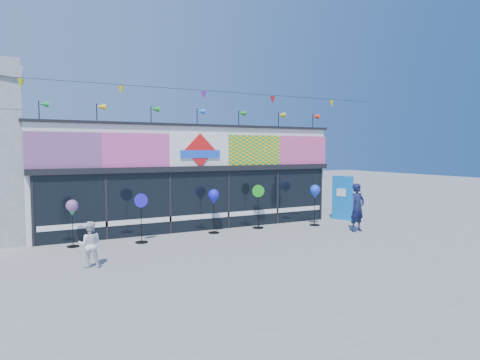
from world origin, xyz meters
TOP-DOWN VIEW (x-y plane):
  - ground at (0.00, 0.00)m, footprint 80.00×80.00m
  - kite_shop at (0.00, 5.94)m, footprint 16.00×5.70m
  - blue_sign at (6.62, 2.90)m, footprint 0.46×0.97m
  - spinner_0 at (-4.67, 2.73)m, footprint 0.39×0.39m
  - spinner_1 at (-2.56, 2.33)m, footprint 0.47×0.42m
  - spinner_2 at (0.28, 2.74)m, footprint 0.42×0.42m
  - spinner_3 at (2.26, 2.85)m, footprint 0.47×0.44m
  - spinner_4 at (4.64, 2.31)m, footprint 0.43×0.43m
  - adult_man at (5.28, 0.51)m, footprint 0.73×0.53m
  - child at (-4.54, -0.00)m, footprint 0.66×0.48m

SIDE VIEW (x-z plane):
  - ground at x=0.00m, z-range 0.00..0.00m
  - child at x=-4.54m, z-range 0.00..1.23m
  - spinner_1 at x=-2.56m, z-range 0.05..1.71m
  - spinner_3 at x=2.26m, z-range 0.05..1.78m
  - adult_man at x=5.28m, z-range 0.00..1.84m
  - blue_sign at x=6.62m, z-range 0.01..1.96m
  - spinner_0 at x=-4.67m, z-range 0.46..1.99m
  - spinner_2 at x=0.28m, z-range 0.50..2.15m
  - spinner_4 at x=4.64m, z-range 0.51..2.19m
  - kite_shop at x=0.00m, z-range -0.61..4.70m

